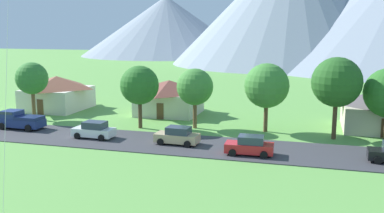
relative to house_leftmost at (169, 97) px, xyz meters
The scene contains 15 objects.
road_strip 16.91m from the house_leftmost, 57.71° to the right, with size 160.00×7.58×0.08m, color #38383D.
mountain_west_ridge 130.87m from the house_leftmost, 109.35° to the left, with size 71.56×71.56×24.69m, color gray.
mountain_east_ridge 92.86m from the house_leftmost, 83.34° to the left, with size 76.50×76.50×38.96m, color gray.
house_leftmost is the anchor object (origin of this frame).
house_left_center 15.96m from the house_leftmost, behind, with size 7.97×8.59×4.61m.
house_right_center 25.31m from the house_leftmost, ahead, with size 8.57×8.59×4.35m.
tree_near_left 17.02m from the house_leftmost, 152.47° to the right, with size 3.89×3.89×7.02m.
tree_center 21.91m from the house_leftmost, 21.31° to the right, with size 4.95×4.95×8.25m.
tree_right_of_center 14.95m from the house_leftmost, 26.34° to the right, with size 4.77×4.77×7.40m.
tree_near_right 9.13m from the house_leftmost, 52.39° to the right, with size 4.06×4.06×6.69m.
tree_far_right 9.00m from the house_leftmost, 93.34° to the right, with size 4.30×4.30×7.00m.
parked_car_red_mid_west 20.48m from the house_leftmost, 51.07° to the right, with size 4.27×2.21×1.68m.
parked_car_white_mid_east 14.72m from the house_leftmost, 102.49° to the right, with size 4.24×2.15×1.68m.
parked_car_tan_east_end 15.41m from the house_leftmost, 68.32° to the right, with size 4.26×2.20×1.68m.
pickup_truck_navy_west_side 18.37m from the house_leftmost, 135.62° to the right, with size 5.23×2.38×1.99m.
Camera 1 is at (8.97, -9.64, 10.90)m, focal length 40.27 mm.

